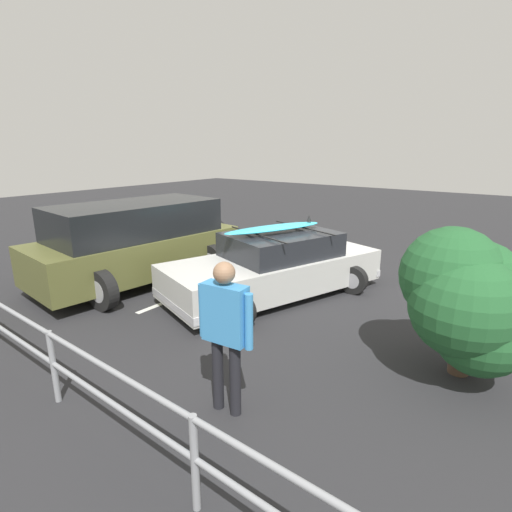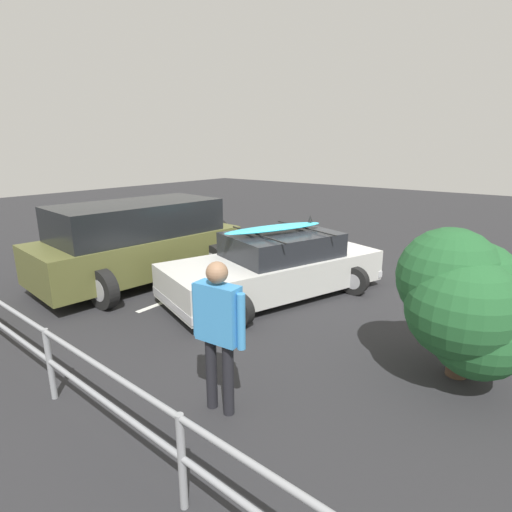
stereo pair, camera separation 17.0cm
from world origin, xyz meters
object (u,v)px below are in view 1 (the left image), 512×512
at_px(person_bystander, 225,325).
at_px(bush_near_left, 466,300).
at_px(sedan_car, 275,266).
at_px(suv_car, 137,242).

bearing_deg(person_bystander, bush_near_left, -129.89).
bearing_deg(sedan_car, bush_near_left, 163.03).
relative_size(suv_car, person_bystander, 2.67).
xyz_separation_m(sedan_car, person_bystander, (-1.68, 3.47, 0.47)).
xyz_separation_m(sedan_car, bush_near_left, (-3.65, 1.11, 0.48)).
height_order(suv_car, person_bystander, person_bystander).
bearing_deg(sedan_car, person_bystander, 115.84).
distance_m(sedan_car, suv_car, 3.14).
height_order(sedan_car, bush_near_left, bush_near_left).
distance_m(sedan_car, person_bystander, 3.88).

